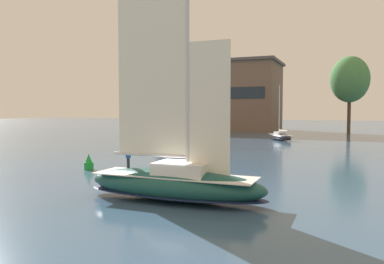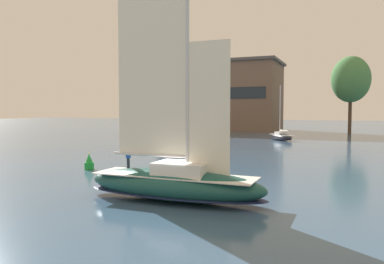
{
  "view_description": "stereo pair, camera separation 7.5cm",
  "coord_description": "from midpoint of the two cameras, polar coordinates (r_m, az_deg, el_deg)",
  "views": [
    {
      "loc": [
        9.93,
        -20.97,
        5.67
      ],
      "look_at": [
        0.0,
        3.0,
        4.15
      ],
      "focal_mm": 35.0,
      "sensor_mm": 36.0,
      "label": 1
    },
    {
      "loc": [
        10.0,
        -20.94,
        5.67
      ],
      "look_at": [
        0.0,
        3.0,
        4.15
      ],
      "focal_mm": 35.0,
      "sensor_mm": 36.0,
      "label": 2
    }
  ],
  "objects": [
    {
      "name": "sailboat_main",
      "position": [
        23.61,
        -2.85,
        -7.4
      ],
      "size": [
        11.98,
        3.38,
        16.44
      ],
      "color": "#194C47",
      "rests_on": "ground"
    },
    {
      "name": "waterfront_building",
      "position": [
        108.18,
        4.39,
        5.42
      ],
      "size": [
        33.45,
        19.17,
        19.1
      ],
      "color": "brown",
      "rests_on": "ground"
    },
    {
      "name": "sailboat_moored_mid_channel",
      "position": [
        72.53,
        13.29,
        -0.66
      ],
      "size": [
        6.16,
        7.35,
        10.39
      ],
      "color": "#232328",
      "rests_on": "ground"
    },
    {
      "name": "tree_shore_center",
      "position": [
        97.4,
        22.89,
        7.37
      ],
      "size": [
        8.99,
        8.99,
        18.5
      ],
      "color": "#4C3828",
      "rests_on": "ground"
    },
    {
      "name": "channel_buoy",
      "position": [
        37.31,
        -15.51,
        -4.52
      ],
      "size": [
        0.89,
        0.89,
        1.64
      ],
      "color": "green",
      "rests_on": "ground"
    },
    {
      "name": "ground_plane",
      "position": [
        23.89,
        -2.89,
        -10.38
      ],
      "size": [
        400.0,
        400.0,
        0.0
      ],
      "primitive_type": "plane",
      "color": "#385675"
    }
  ]
}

